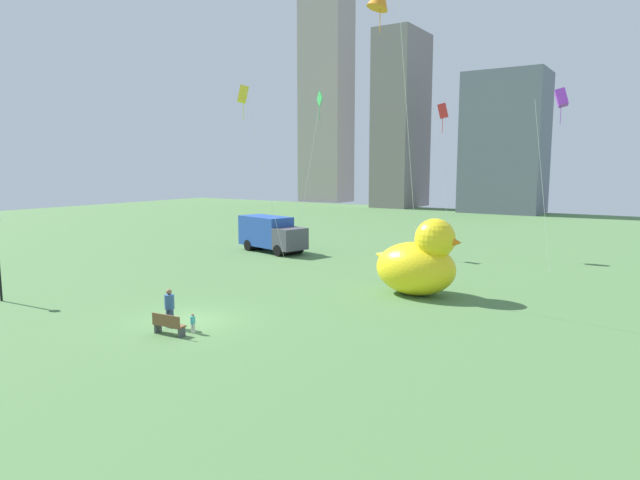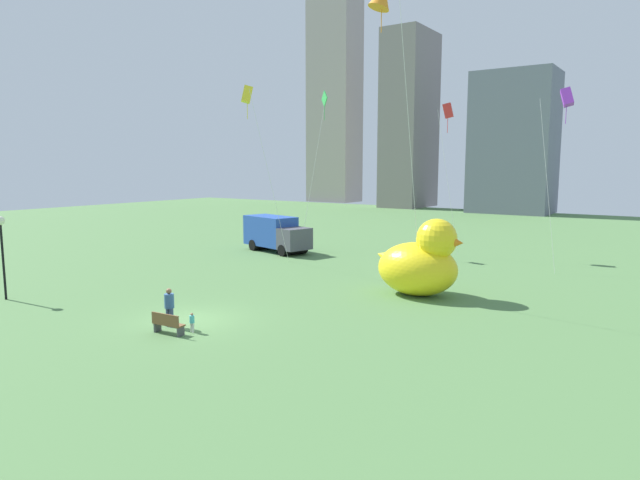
% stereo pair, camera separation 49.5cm
% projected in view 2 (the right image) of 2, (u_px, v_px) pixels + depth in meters
% --- Properties ---
extents(ground_plane, '(140.00, 140.00, 0.00)m').
position_uv_depth(ground_plane, '(190.00, 320.00, 24.96)').
color(ground_plane, '#517B45').
extents(park_bench, '(1.50, 0.57, 0.90)m').
position_uv_depth(park_bench, '(167.00, 323.00, 22.84)').
color(park_bench, brown).
rests_on(park_bench, ground).
extents(person_adult, '(0.42, 0.42, 1.70)m').
position_uv_depth(person_adult, '(169.00, 306.00, 23.85)').
color(person_adult, '#38476B').
rests_on(person_adult, ground).
extents(person_child, '(0.21, 0.21, 0.85)m').
position_uv_depth(person_child, '(192.00, 322.00, 23.09)').
color(person_child, silver).
rests_on(person_child, ground).
extents(giant_inflatable_duck, '(5.09, 3.27, 4.22)m').
position_uv_depth(giant_inflatable_duck, '(420.00, 263.00, 29.52)').
color(giant_inflatable_duck, yellow).
rests_on(giant_inflatable_duck, ground).
extents(lamppost, '(0.45, 0.45, 4.39)m').
position_uv_depth(lamppost, '(1.00, 237.00, 28.41)').
color(lamppost, black).
rests_on(lamppost, ground).
extents(box_truck, '(6.68, 3.78, 2.85)m').
position_uv_depth(box_truck, '(276.00, 234.00, 44.77)').
color(box_truck, '#264CA5').
rests_on(box_truck, ground).
extents(city_skyline, '(46.22, 14.73, 38.81)m').
position_uv_depth(city_skyline, '(407.00, 118.00, 93.54)').
color(city_skyline, '#9E938C').
rests_on(city_skyline, ground).
extents(kite_red, '(1.77, 1.72, 11.81)m').
position_uv_depth(kite_red, '(448.00, 112.00, 42.52)').
color(kite_red, silver).
rests_on(kite_red, ground).
extents(kite_green, '(2.21, 2.75, 12.92)m').
position_uv_depth(kite_green, '(323.00, 106.00, 44.08)').
color(kite_green, silver).
rests_on(kite_green, ground).
extents(kite_purple, '(2.16, 2.11, 12.04)m').
position_uv_depth(kite_purple, '(567.00, 98.00, 35.72)').
color(kite_purple, silver).
rests_on(kite_purple, ground).
extents(kite_yellow, '(2.51, 4.02, 12.50)m').
position_uv_depth(kite_yellow, '(247.00, 96.00, 38.22)').
color(kite_yellow, silver).
rests_on(kite_yellow, ground).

